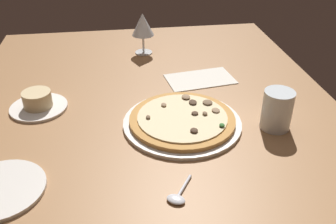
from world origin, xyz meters
TOP-DOWN VIEW (x-y plane):
  - dining_table at (0.00, 0.00)cm, footprint 150.00×110.00cm
  - pizza_main at (-4.03, -7.20)cm, footprint 31.93×31.93cm
  - ramekin_on_saucer at (10.15, 32.42)cm, footprint 16.31×16.31cm
  - wine_glass_far at (47.14, -1.36)cm, footprint 8.13×8.13cm
  - water_glass at (-8.87, -31.34)cm, footprint 7.93×7.93cm
  - side_plate at (-23.85, 35.60)cm, footprint 19.04×19.04cm
  - paper_menu at (21.75, -17.84)cm, footprint 15.98×23.48cm
  - spoon at (-31.34, -1.37)cm, footprint 9.35×7.13cm

SIDE VIEW (x-z plane):
  - dining_table at x=0.00cm, z-range 0.00..4.00cm
  - paper_menu at x=21.75cm, z-range 4.00..4.30cm
  - side_plate at x=-23.85cm, z-range 4.00..4.90cm
  - spoon at x=-31.34cm, z-range 3.96..4.96cm
  - pizza_main at x=-4.03cm, z-range 3.54..6.87cm
  - ramekin_on_saucer at x=10.15cm, z-range 3.29..8.71cm
  - water_glass at x=-8.87cm, z-range 3.46..14.16cm
  - wine_glass_far at x=47.14cm, z-range 7.10..22.47cm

